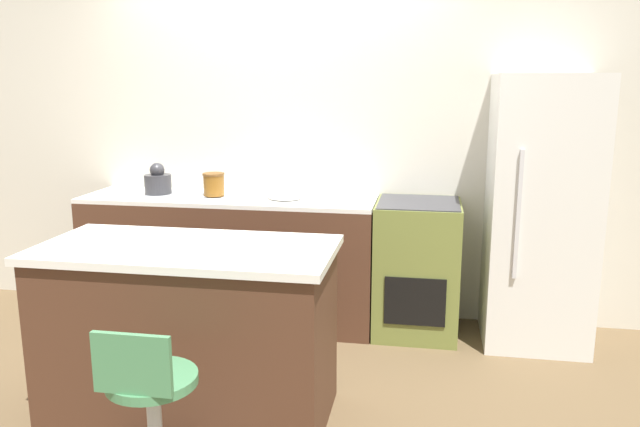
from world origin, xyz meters
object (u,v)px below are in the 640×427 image
(mixing_bowl, at_px, (285,190))
(refrigerator, at_px, (540,213))
(kettle, at_px, (158,182))
(oven_range, at_px, (417,268))
(stool_chair, at_px, (152,416))

(mixing_bowl, bearing_deg, refrigerator, -0.27)
(kettle, relative_size, mixing_bowl, 0.96)
(kettle, bearing_deg, oven_range, 0.29)
(oven_range, height_order, kettle, kettle)
(oven_range, distance_m, mixing_bowl, 1.06)
(kettle, distance_m, mixing_bowl, 0.95)
(stool_chair, height_order, kettle, kettle)
(refrigerator, distance_m, mixing_bowl, 1.71)
(oven_range, relative_size, mixing_bowl, 3.97)
(refrigerator, relative_size, kettle, 7.89)
(stool_chair, relative_size, kettle, 3.62)
(oven_range, height_order, stool_chair, oven_range)
(oven_range, height_order, mixing_bowl, mixing_bowl)
(oven_range, xyz_separation_m, mixing_bowl, (-0.93, -0.01, 0.52))
(refrigerator, distance_m, stool_chair, 2.76)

